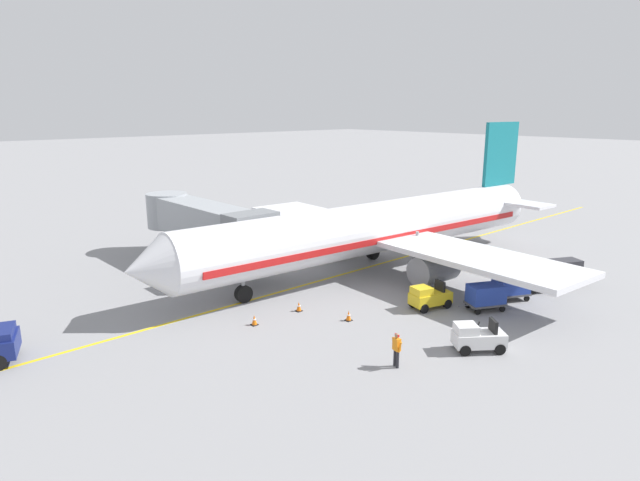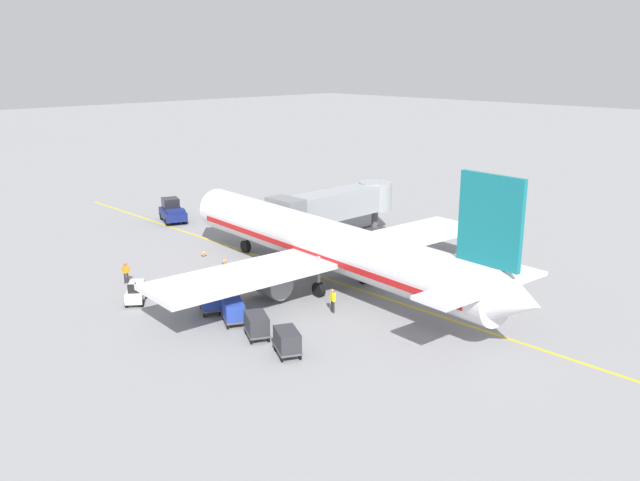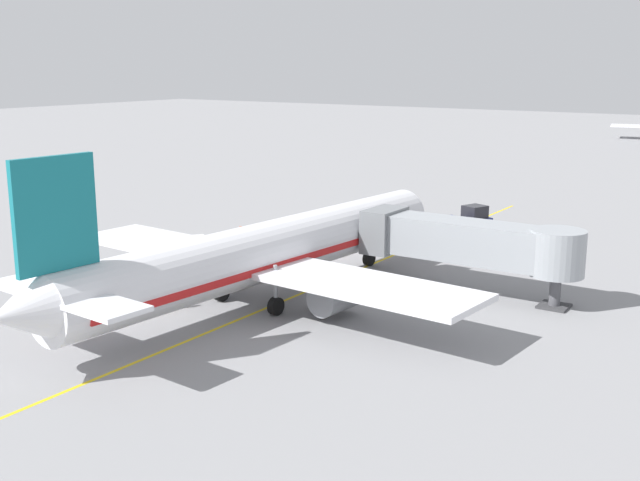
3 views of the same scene
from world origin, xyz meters
The scene contains 15 objects.
ground_plane centered at (0.00, 0.00, 0.00)m, with size 400.00×400.00×0.00m, color gray.
gate_lead_in_line centered at (0.00, 0.00, 0.00)m, with size 0.24×80.00×0.01m, color gold.
parked_airliner centered at (-0.87, -1.55, 3.19)m, with size 30.30×37.35×10.63m.
jet_bridge centered at (8.98, 7.35, 3.46)m, with size 14.79×3.50×4.98m.
baggage_tug_lead centered at (-13.62, 5.21, 0.71)m, with size 2.48×2.71×1.62m.
baggage_tug_trailing centered at (-8.39, 2.13, 0.71)m, with size 1.84×2.73×1.62m.
baggage_cart_front centered at (-10.86, -0.09, 0.95)m, with size 2.15×2.90×1.58m.
baggage_cart_second_in_train centered at (-10.95, -2.88, 0.95)m, with size 2.15×2.90×1.58m.
baggage_cart_third_in_train centered at (-11.31, -5.80, 0.95)m, with size 2.15×2.90×1.58m.
baggage_cart_tail_end centered at (-11.57, -9.01, 0.95)m, with size 2.15×2.90×1.58m.
ground_crew_wing_walker centered at (-12.07, 9.56, 0.95)m, with size 0.72×0.32×1.69m.
ground_crew_loader centered at (-4.78, -6.06, 0.95)m, with size 0.33×0.72×1.69m.
safety_cone_nose_left centered at (-3.51, 8.33, 0.29)m, with size 0.36×0.36×0.59m.
safety_cone_nose_right centered at (-3.47, 11.54, 0.29)m, with size 0.36×0.36×0.59m.
safety_cone_wing_tip centered at (-6.55, 7.18, 0.29)m, with size 0.36×0.36×0.59m.
Camera 1 is at (-26.89, 27.78, 11.79)m, focal length 30.37 mm.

